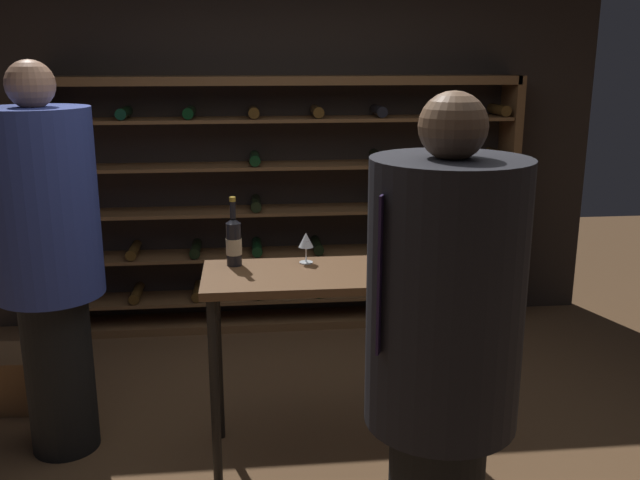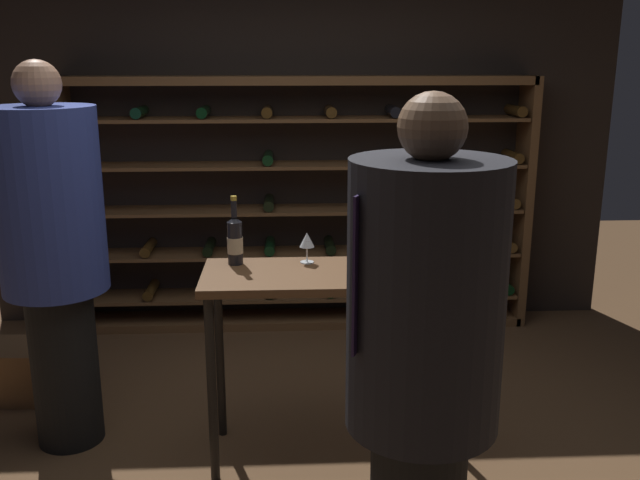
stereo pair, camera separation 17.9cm
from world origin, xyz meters
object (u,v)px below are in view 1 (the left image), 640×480
at_px(wine_bottle_amber_reserve, 234,241).
at_px(wine_crate, 11,378).
at_px(tasting_table, 331,297).
at_px(person_host_in_suit, 442,357).
at_px(wine_glass_stemmed_right, 382,249).
at_px(wine_glass_stemmed_left, 306,241).
at_px(wine_rack, 290,207).
at_px(person_bystander_red_print, 47,248).
at_px(wine_bottle_green_slim, 430,239).
at_px(wine_bottle_black_capsule, 408,245).

bearing_deg(wine_bottle_amber_reserve, wine_crate, 157.28).
xyz_separation_m(tasting_table, person_host_in_suit, (0.23, -1.13, 0.18)).
distance_m(tasting_table, wine_glass_stemmed_right, 0.34).
distance_m(wine_bottle_amber_reserve, wine_glass_stemmed_left, 0.35).
height_order(wine_rack, person_bystander_red_print, person_bystander_red_print).
height_order(person_host_in_suit, wine_bottle_green_slim, person_host_in_suit).
xyz_separation_m(person_bystander_red_print, wine_glass_stemmed_right, (1.61, -0.17, -0.00)).
relative_size(wine_rack, person_bystander_red_print, 1.72).
xyz_separation_m(person_host_in_suit, wine_glass_stemmed_right, (0.03, 1.16, 0.04)).
xyz_separation_m(wine_crate, wine_bottle_amber_reserve, (1.32, -0.55, 0.93)).
distance_m(wine_rack, wine_bottle_green_slim, 1.82).
height_order(wine_rack, wine_bottle_amber_reserve, wine_rack).
relative_size(wine_rack, wine_bottle_green_slim, 9.15).
bearing_deg(person_bystander_red_print, wine_glass_stemmed_left, -143.49).
height_order(tasting_table, wine_crate, tasting_table).
height_order(wine_glass_stemmed_right, wine_glass_stemmed_left, wine_glass_stemmed_left).
bearing_deg(wine_glass_stemmed_left, wine_bottle_amber_reserve, -179.68).
xyz_separation_m(wine_bottle_black_capsule, wine_glass_stemmed_left, (-0.46, 0.21, -0.03)).
height_order(wine_crate, wine_bottle_amber_reserve, wine_bottle_amber_reserve).
height_order(tasting_table, person_bystander_red_print, person_bystander_red_print).
distance_m(wine_crate, wine_bottle_black_capsule, 2.46).
bearing_deg(wine_crate, person_bystander_red_print, -50.09).
relative_size(person_bystander_red_print, wine_bottle_green_slim, 5.33).
distance_m(tasting_table, wine_bottle_black_capsule, 0.45).
relative_size(person_host_in_suit, wine_glass_stemmed_right, 13.81).
height_order(wine_rack, wine_bottle_black_capsule, wine_rack).
xyz_separation_m(wine_bottle_amber_reserve, wine_glass_stemmed_left, (0.35, 0.00, -0.01)).
bearing_deg(person_bystander_red_print, wine_bottle_amber_reserve, -144.40).
relative_size(person_bystander_red_print, wine_bottle_amber_reserve, 5.71).
distance_m(person_bystander_red_print, wine_bottle_amber_reserve, 0.90).
bearing_deg(wine_bottle_amber_reserve, person_host_in_suit, -61.96).
relative_size(wine_rack, person_host_in_suit, 1.79).
bearing_deg(wine_rack, person_host_in_suit, -84.01).
relative_size(wine_bottle_amber_reserve, wine_bottle_black_capsule, 0.91).
xyz_separation_m(wine_rack, wine_bottle_black_capsule, (0.44, -1.85, 0.20)).
relative_size(person_bystander_red_print, wine_glass_stemmed_right, 14.42).
distance_m(wine_bottle_green_slim, wine_glass_stemmed_right, 0.26).
xyz_separation_m(wine_bottle_amber_reserve, wine_glass_stemmed_right, (0.71, -0.13, -0.03)).
bearing_deg(person_bystander_red_print, wine_bottle_green_slim, -145.22).
xyz_separation_m(wine_rack, wine_bottle_amber_reserve, (-0.38, -1.64, 0.19)).
bearing_deg(wine_glass_stemmed_right, tasting_table, -174.43).
xyz_separation_m(wine_crate, wine_glass_stemmed_right, (2.03, -0.68, 0.90)).
bearing_deg(wine_glass_stemmed_left, wine_rack, 89.17).
distance_m(person_host_in_suit, person_bystander_red_print, 2.07).
xyz_separation_m(person_bystander_red_print, wine_bottle_amber_reserve, (0.90, -0.05, 0.02)).
bearing_deg(person_bystander_red_print, person_host_in_suit, 178.40).
bearing_deg(person_bystander_red_print, wine_crate, -11.59).
xyz_separation_m(wine_bottle_amber_reserve, wine_bottle_green_slim, (0.96, -0.08, 0.01)).
height_order(tasting_table, wine_glass_stemmed_left, wine_glass_stemmed_left).
bearing_deg(person_host_in_suit, wine_glass_stemmed_left, 39.39).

